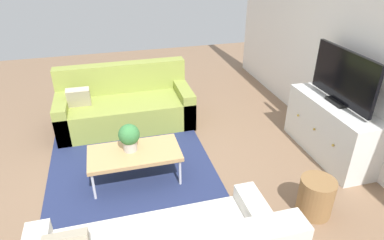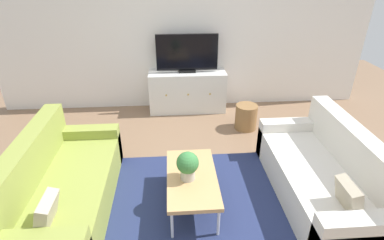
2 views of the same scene
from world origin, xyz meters
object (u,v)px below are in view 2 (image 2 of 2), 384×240
(couch_right_side, at_px, (327,177))
(flat_screen_tv, at_px, (187,53))
(potted_plant, at_px, (188,165))
(wicker_basket, at_px, (246,117))
(coffee_table, at_px, (192,178))
(couch_left_side, at_px, (58,190))
(tv_console, at_px, (187,91))

(couch_right_side, bearing_deg, flat_screen_tv, 120.19)
(potted_plant, height_order, wicker_basket, potted_plant)
(coffee_table, bearing_deg, couch_left_side, 179.57)
(potted_plant, relative_size, flat_screen_tv, 0.30)
(couch_left_side, height_order, flat_screen_tv, flat_screen_tv)
(couch_right_side, xyz_separation_m, tv_console, (-1.39, 2.37, 0.08))
(coffee_table, relative_size, potted_plant, 3.19)
(coffee_table, bearing_deg, wicker_basket, 59.22)
(potted_plant, relative_size, wicker_basket, 0.78)
(coffee_table, height_order, potted_plant, potted_plant)
(wicker_basket, bearing_deg, tv_console, 139.72)
(couch_left_side, bearing_deg, coffee_table, -0.43)
(tv_console, bearing_deg, couch_left_side, -122.05)
(couch_left_side, distance_m, tv_console, 2.80)
(wicker_basket, bearing_deg, potted_plant, -121.40)
(tv_console, bearing_deg, flat_screen_tv, 90.00)
(couch_right_side, relative_size, potted_plant, 6.00)
(potted_plant, height_order, flat_screen_tv, flat_screen_tv)
(couch_right_side, distance_m, wicker_basket, 1.71)
(couch_left_side, xyz_separation_m, potted_plant, (1.35, -0.04, 0.28))
(potted_plant, bearing_deg, wicker_basket, 58.60)
(tv_console, xyz_separation_m, wicker_basket, (0.88, -0.75, -0.15))
(coffee_table, bearing_deg, flat_screen_tv, 87.73)
(couch_left_side, bearing_deg, wicker_basket, 34.52)
(potted_plant, bearing_deg, tv_console, 86.68)
(couch_right_side, height_order, tv_console, couch_right_side)
(couch_left_side, height_order, coffee_table, couch_left_side)
(couch_left_side, distance_m, potted_plant, 1.38)
(coffee_table, relative_size, flat_screen_tv, 0.97)
(couch_right_side, height_order, wicker_basket, couch_right_side)
(flat_screen_tv, xyz_separation_m, wicker_basket, (0.88, -0.77, -0.82))
(potted_plant, relative_size, tv_console, 0.24)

